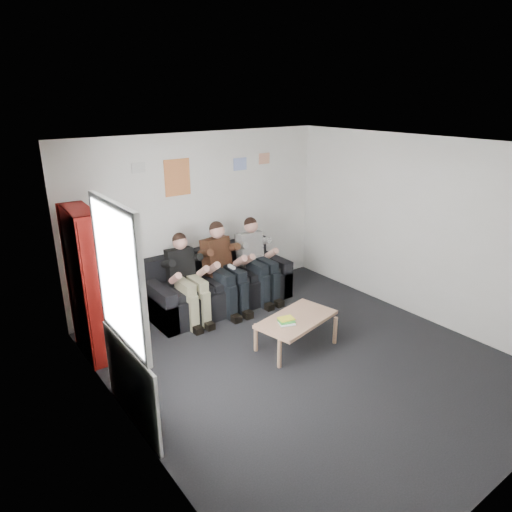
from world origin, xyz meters
The scene contains 14 objects.
room_shell centered at (0.00, 0.00, 1.35)m, with size 5.00×5.00×5.00m.
sofa centered at (-0.01, 2.06, 0.32)m, with size 2.31×0.94×0.89m.
bookshelf centered at (-2.08, 1.80, 0.98)m, with size 0.29×0.88×1.95m.
coffee_table centered at (0.12, 0.31, 0.38)m, with size 1.09×0.60×0.44m.
game_cases centered at (-0.07, 0.29, 0.46)m, with size 0.24×0.21×0.05m.
person_left centered at (-0.65, 1.86, 0.67)m, with size 0.40×0.85×1.34m.
person_middle centered at (-0.01, 1.85, 0.70)m, with size 0.43×0.92×1.40m.
person_right centered at (0.63, 1.86, 0.68)m, with size 0.41×0.88×1.36m.
radiator centered at (-2.15, 0.20, 0.35)m, with size 0.10×0.64×0.60m.
window centered at (-2.22, 0.20, 1.03)m, with size 0.05×1.30×2.36m.
poster_large centered at (-0.40, 2.49, 2.05)m, with size 0.42×0.01×0.55m, color gold.
poster_blue centered at (0.75, 2.49, 2.15)m, with size 0.25×0.01×0.20m, color #467BF0.
poster_pink centered at (1.25, 2.49, 2.20)m, with size 0.22×0.01×0.18m, color #D643AD.
poster_sign centered at (-1.00, 2.49, 2.25)m, with size 0.20×0.01×0.14m, color silver.
Camera 1 is at (-3.55, -3.70, 3.24)m, focal length 32.00 mm.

